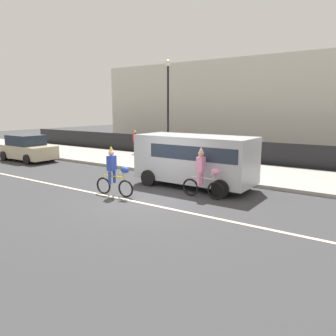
{
  "coord_description": "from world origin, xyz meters",
  "views": [
    {
      "loc": [
        7.32,
        -9.18,
        3.32
      ],
      "look_at": [
        0.17,
        1.2,
        1.0
      ],
      "focal_mm": 35.0,
      "sensor_mm": 36.0,
      "label": 1
    }
  ],
  "objects_px": {
    "parked_van_silver": "(196,157)",
    "parked_car_beige": "(27,149)",
    "parade_cyclist_cobalt": "(114,174)",
    "parade_cyclist_pink": "(203,176)",
    "street_lamp_post": "(168,96)",
    "pedestrian_onlooker": "(135,141)"
  },
  "relations": [
    {
      "from": "parked_van_silver",
      "to": "pedestrian_onlooker",
      "type": "xyz_separation_m",
      "value": [
        -8.15,
        5.67,
        -0.27
      ]
    },
    {
      "from": "parked_car_beige",
      "to": "street_lamp_post",
      "type": "bearing_deg",
      "value": 25.9
    },
    {
      "from": "parked_van_silver",
      "to": "street_lamp_post",
      "type": "distance_m",
      "value": 6.4
    },
    {
      "from": "parked_van_silver",
      "to": "pedestrian_onlooker",
      "type": "bearing_deg",
      "value": 145.16
    },
    {
      "from": "parked_car_beige",
      "to": "pedestrian_onlooker",
      "type": "xyz_separation_m",
      "value": [
        4.21,
        5.64,
        0.23
      ]
    },
    {
      "from": "parade_cyclist_cobalt",
      "to": "parked_car_beige",
      "type": "distance_m",
      "value": 10.95
    },
    {
      "from": "parade_cyclist_pink",
      "to": "street_lamp_post",
      "type": "bearing_deg",
      "value": 134.65
    },
    {
      "from": "parade_cyclist_cobalt",
      "to": "parked_car_beige",
      "type": "height_order",
      "value": "parade_cyclist_cobalt"
    },
    {
      "from": "parked_car_beige",
      "to": "street_lamp_post",
      "type": "distance_m",
      "value": 9.62
    },
    {
      "from": "pedestrian_onlooker",
      "to": "parade_cyclist_pink",
      "type": "bearing_deg",
      "value": -37.26
    },
    {
      "from": "parade_cyclist_pink",
      "to": "parked_car_beige",
      "type": "relative_size",
      "value": 0.47
    },
    {
      "from": "parade_cyclist_cobalt",
      "to": "street_lamp_post",
      "type": "relative_size",
      "value": 0.33
    },
    {
      "from": "parade_cyclist_cobalt",
      "to": "parked_van_silver",
      "type": "relative_size",
      "value": 0.38
    },
    {
      "from": "parked_car_beige",
      "to": "pedestrian_onlooker",
      "type": "height_order",
      "value": "pedestrian_onlooker"
    },
    {
      "from": "parade_cyclist_pink",
      "to": "parked_van_silver",
      "type": "distance_m",
      "value": 1.78
    },
    {
      "from": "parade_cyclist_pink",
      "to": "parked_van_silver",
      "type": "relative_size",
      "value": 0.38
    },
    {
      "from": "parade_cyclist_cobalt",
      "to": "parked_van_silver",
      "type": "xyz_separation_m",
      "value": [
        1.84,
        3.02,
        0.44
      ]
    },
    {
      "from": "parked_van_silver",
      "to": "parked_car_beige",
      "type": "relative_size",
      "value": 1.22
    },
    {
      "from": "parade_cyclist_pink",
      "to": "parked_van_silver",
      "type": "height_order",
      "value": "parked_van_silver"
    },
    {
      "from": "parked_car_beige",
      "to": "street_lamp_post",
      "type": "relative_size",
      "value": 0.7
    },
    {
      "from": "parade_cyclist_cobalt",
      "to": "street_lamp_post",
      "type": "bearing_deg",
      "value": 108.58
    },
    {
      "from": "parade_cyclist_cobalt",
      "to": "street_lamp_post",
      "type": "height_order",
      "value": "street_lamp_post"
    }
  ]
}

